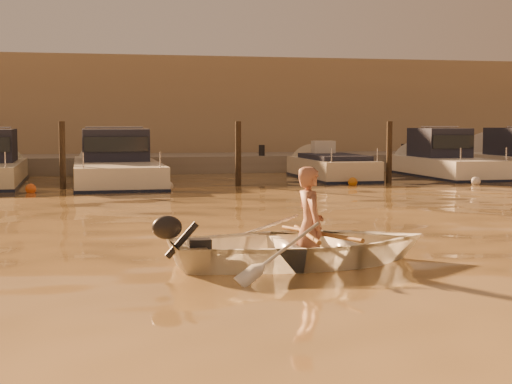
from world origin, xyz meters
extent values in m
plane|color=brown|center=(0.00, 0.00, 0.00)|extent=(160.00, 160.00, 0.00)
imported|color=white|center=(-1.97, 0.47, 0.26)|extent=(3.82, 2.81, 0.77)
imported|color=#98614C|center=(-1.87, 0.48, 0.53)|extent=(0.43, 0.63, 1.67)
cylinder|color=brown|center=(-1.72, 0.48, 0.42)|extent=(0.58, 2.05, 0.13)
cylinder|color=brown|center=(-1.92, 0.48, 0.42)|extent=(0.33, 2.09, 0.13)
cylinder|color=#2D2319|center=(-5.50, 13.80, 0.90)|extent=(0.18, 0.18, 2.20)
cylinder|color=#2D2319|center=(-0.20, 13.80, 0.90)|extent=(0.18, 0.18, 2.20)
cylinder|color=#2D2319|center=(4.80, 13.80, 0.90)|extent=(0.18, 0.18, 2.20)
sphere|color=#D75719|center=(-6.37, 12.83, 0.10)|extent=(0.30, 0.30, 0.30)
sphere|color=silver|center=(-2.49, 12.83, 0.10)|extent=(0.30, 0.30, 0.30)
sphere|color=orange|center=(3.35, 13.20, 0.10)|extent=(0.30, 0.30, 0.30)
sphere|color=white|center=(7.28, 12.65, 0.10)|extent=(0.30, 0.30, 0.30)
cube|color=gray|center=(0.00, 21.50, 0.15)|extent=(52.00, 4.00, 1.00)
cube|color=#9E8466|center=(0.00, 27.00, 2.40)|extent=(46.00, 7.00, 4.80)
camera|label=1|loc=(-5.02, -10.02, 2.00)|focal=55.00mm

